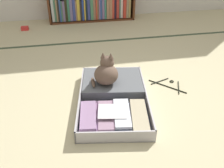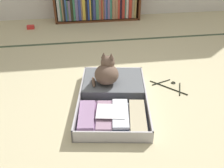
{
  "view_description": "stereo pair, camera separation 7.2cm",
  "coord_description": "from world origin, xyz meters",
  "px_view_note": "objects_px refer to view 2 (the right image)",
  "views": [
    {
      "loc": [
        -0.47,
        -1.67,
        1.27
      ],
      "look_at": [
        -0.14,
        0.07,
        0.15
      ],
      "focal_mm": 39.83,
      "sensor_mm": 36.0,
      "label": 1
    },
    {
      "loc": [
        -0.39,
        -1.68,
        1.27
      ],
      "look_at": [
        -0.14,
        0.07,
        0.15
      ],
      "focal_mm": 39.83,
      "sensor_mm": 36.0,
      "label": 2
    }
  ],
  "objects_px": {
    "open_suitcase": "(113,96)",
    "small_red_pouch": "(31,27)",
    "black_cat": "(107,72)",
    "clothes_hanger": "(170,86)"
  },
  "relations": [
    {
      "from": "open_suitcase",
      "to": "small_red_pouch",
      "type": "height_order",
      "value": "open_suitcase"
    },
    {
      "from": "black_cat",
      "to": "small_red_pouch",
      "type": "height_order",
      "value": "black_cat"
    },
    {
      "from": "open_suitcase",
      "to": "black_cat",
      "type": "relative_size",
      "value": 3.61
    },
    {
      "from": "clothes_hanger",
      "to": "small_red_pouch",
      "type": "height_order",
      "value": "small_red_pouch"
    },
    {
      "from": "clothes_hanger",
      "to": "small_red_pouch",
      "type": "bearing_deg",
      "value": 129.87
    },
    {
      "from": "black_cat",
      "to": "clothes_hanger",
      "type": "bearing_deg",
      "value": -0.09
    },
    {
      "from": "small_red_pouch",
      "to": "clothes_hanger",
      "type": "bearing_deg",
      "value": -50.13
    },
    {
      "from": "open_suitcase",
      "to": "small_red_pouch",
      "type": "distance_m",
      "value": 2.13
    },
    {
      "from": "clothes_hanger",
      "to": "small_red_pouch",
      "type": "relative_size",
      "value": 2.84
    },
    {
      "from": "black_cat",
      "to": "small_red_pouch",
      "type": "relative_size",
      "value": 2.74
    }
  ]
}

